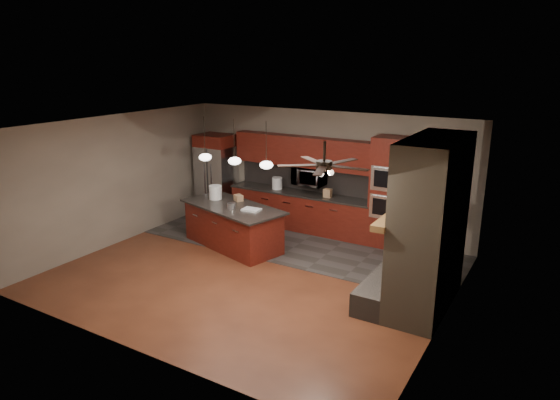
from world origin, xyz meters
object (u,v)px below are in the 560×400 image
Objects in this scene: oven_tower at (391,193)px; counter_box at (328,193)px; kitchen_island at (233,226)px; white_bucket at (215,192)px; refrigerator at (216,175)px; cardboard_box at (238,198)px; counter_bucket at (277,183)px; paint_can at (231,206)px; microwave at (309,176)px; paint_tray at (251,210)px.

oven_tower is 1.47m from counter_box.
white_bucket reaches higher than kitchen_island.
refrigerator is 6.85× the size of white_bucket.
cardboard_box is 1.07× the size of counter_box.
paint_can is at bearing -88.21° from counter_bucket.
kitchen_island is 0.90m from white_bucket.
counter_box is (1.30, 1.89, 0.02)m from paint_can.
paint_can reaches higher than kitchen_island.
oven_tower is at bearing -0.15° from counter_bucket.
cardboard_box is (-1.01, -1.42, -0.32)m from microwave.
paint_can is 0.44m from paint_tray.
paint_tray is at bearing 14.37° from paint_can.
paint_tray is at bearing -37.73° from refrigerator.
kitchen_island is at bearing -148.65° from oven_tower.
refrigerator is 3.14m from counter_box.
counter_bucket is (-0.49, 1.83, 0.10)m from paint_tray.
microwave is 0.61m from counter_box.
microwave reaches higher than counter_bucket.
white_bucket is at bearing -114.08° from counter_bucket.
cardboard_box reaches higher than paint_tray.
paint_tray is 1.80× the size of cardboard_box.
refrigerator reaches higher than microwave.
counter_box is at bearing 71.41° from cardboard_box.
cardboard_box is (-0.65, 0.46, 0.05)m from paint_tray.
oven_tower is 3.81m from white_bucket.
cardboard_box is (-0.23, 0.57, 0.01)m from paint_can.
white_bucket is 0.86m from paint_can.
counter_box reaches higher than paint_tray.
kitchen_island is 12.69× the size of cardboard_box.
white_bucket is at bearing 150.61° from paint_can.
counter_box is at bearing -178.32° from oven_tower.
paint_can is 0.48× the size of paint_tray.
counter_bucket reaches higher than kitchen_island.
microwave is at bearing 2.87° from refrigerator.
refrigerator reaches higher than white_bucket.
microwave reaches higher than paint_can.
oven_tower is at bearing 23.43° from white_bucket.
counter_bucket is (-0.84, -0.05, -0.26)m from microwave.
white_bucket is 1.75× the size of paint_can.
counter_box is at bearing 35.76° from white_bucket.
paint_can is 0.86× the size of cardboard_box.
white_bucket reaches higher than paint_can.
white_bucket is (-0.63, 0.23, 0.61)m from kitchen_island.
counter_box is (1.36, -0.05, -0.04)m from counter_bucket.
refrigerator reaches higher than paint_can.
microwave is at bearing 85.28° from cardboard_box.
paint_can is 2.30m from counter_box.
paint_tray reaches higher than kitchen_island.
paint_tray is 1.99m from counter_box.
oven_tower is 6.49× the size of paint_tray.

